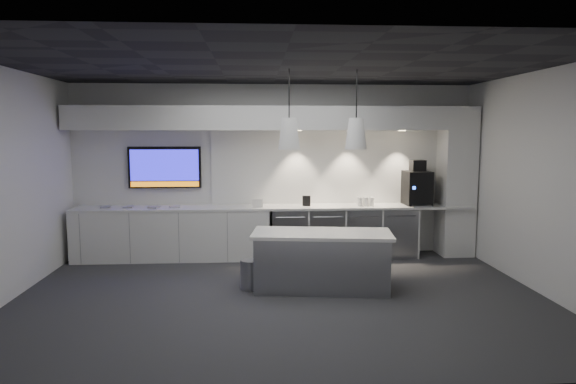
{
  "coord_description": "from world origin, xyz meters",
  "views": [
    {
      "loc": [
        -0.32,
        -6.57,
        2.17
      ],
      "look_at": [
        0.16,
        1.1,
        1.27
      ],
      "focal_mm": 32.0,
      "sensor_mm": 36.0,
      "label": 1
    }
  ],
  "objects": [
    {
      "name": "floor",
      "position": [
        0.0,
        0.0,
        0.0
      ],
      "size": [
        7.0,
        7.0,
        0.0
      ],
      "primitive_type": "plane",
      "color": "#303133",
      "rests_on": "ground"
    },
    {
      "name": "back_counter",
      "position": [
        0.0,
        2.17,
        0.88
      ],
      "size": [
        6.8,
        0.65,
        0.04
      ],
      "primitive_type": "cube",
      "color": "white",
      "rests_on": "left_base_cabinets"
    },
    {
      "name": "sign_white",
      "position": [
        -0.29,
        2.05,
        0.97
      ],
      "size": [
        0.18,
        0.03,
        0.14
      ],
      "primitive_type": "cube",
      "rotation": [
        0.0,
        0.0,
        -0.07
      ],
      "color": "white",
      "rests_on": "back_counter"
    },
    {
      "name": "pendant_left",
      "position": [
        0.13,
        0.31,
        2.15
      ],
      "size": [
        0.29,
        0.29,
        1.12
      ],
      "color": "white",
      "rests_on": "ceiling"
    },
    {
      "name": "wall_right",
      "position": [
        3.5,
        0.0,
        1.5
      ],
      "size": [
        0.0,
        7.0,
        7.0
      ],
      "primitive_type": "plane",
      "rotation": [
        1.57,
        0.0,
        -1.57
      ],
      "color": "white",
      "rests_on": "floor"
    },
    {
      "name": "wall_back",
      "position": [
        0.0,
        2.5,
        1.5
      ],
      "size": [
        7.0,
        0.0,
        7.0
      ],
      "primitive_type": "plane",
      "rotation": [
        1.57,
        0.0,
        0.0
      ],
      "color": "white",
      "rests_on": "floor"
    },
    {
      "name": "tray_a",
      "position": [
        -2.85,
        2.16,
        0.91
      ],
      "size": [
        0.17,
        0.17,
        0.02
      ],
      "primitive_type": "cube",
      "rotation": [
        0.0,
        0.0,
        0.07
      ],
      "color": "#999999",
      "rests_on": "back_counter"
    },
    {
      "name": "left_base_cabinets",
      "position": [
        -1.75,
        2.17,
        0.43
      ],
      "size": [
        3.3,
        0.63,
        0.86
      ],
      "primitive_type": "cube",
      "color": "white",
      "rests_on": "floor"
    },
    {
      "name": "ceiling",
      "position": [
        0.0,
        0.0,
        3.0
      ],
      "size": [
        7.0,
        7.0,
        0.0
      ],
      "primitive_type": "plane",
      "rotation": [
        3.14,
        0.0,
        0.0
      ],
      "color": "black",
      "rests_on": "wall_back"
    },
    {
      "name": "tray_c",
      "position": [
        -2.04,
        2.09,
        0.91
      ],
      "size": [
        0.2,
        0.2,
        0.02
      ],
      "primitive_type": "cube",
      "rotation": [
        0.0,
        0.0,
        -0.27
      ],
      "color": "#999999",
      "rests_on": "back_counter"
    },
    {
      "name": "tray_b",
      "position": [
        -2.48,
        2.16,
        0.91
      ],
      "size": [
        0.17,
        0.17,
        0.02
      ],
      "primitive_type": "cube",
      "rotation": [
        0.0,
        0.0,
        0.08
      ],
      "color": "#999999",
      "rests_on": "back_counter"
    },
    {
      "name": "soffit",
      "position": [
        0.0,
        2.2,
        2.4
      ],
      "size": [
        6.9,
        0.6,
        0.4
      ],
      "primitive_type": "cube",
      "color": "white",
      "rests_on": "wall_back"
    },
    {
      "name": "coffee_machine",
      "position": [
        2.5,
        2.2,
        1.22
      ],
      "size": [
        0.44,
        0.61,
        0.78
      ],
      "rotation": [
        0.0,
        0.0,
        0.02
      ],
      "color": "black",
      "rests_on": "back_counter"
    },
    {
      "name": "backsplash",
      "position": [
        1.2,
        2.48,
        1.55
      ],
      "size": [
        4.6,
        0.03,
        1.3
      ],
      "primitive_type": "cube",
      "color": "white",
      "rests_on": "wall_back"
    },
    {
      "name": "fridge_unit_b",
      "position": [
        0.88,
        2.17,
        0.42
      ],
      "size": [
        0.6,
        0.61,
        0.85
      ],
      "primitive_type": "cube",
      "color": "gray",
      "rests_on": "floor"
    },
    {
      "name": "fridge_unit_c",
      "position": [
        1.51,
        2.17,
        0.42
      ],
      "size": [
        0.6,
        0.61,
        0.85
      ],
      "primitive_type": "cube",
      "color": "gray",
      "rests_on": "floor"
    },
    {
      "name": "wall_tv",
      "position": [
        -1.9,
        2.45,
        1.56
      ],
      "size": [
        1.25,
        0.07,
        0.72
      ],
      "color": "black",
      "rests_on": "wall_back"
    },
    {
      "name": "sign_black",
      "position": [
        0.55,
        2.16,
        0.99
      ],
      "size": [
        0.14,
        0.05,
        0.18
      ],
      "primitive_type": "cube",
      "rotation": [
        0.0,
        0.0,
        -0.21
      ],
      "color": "black",
      "rests_on": "back_counter"
    },
    {
      "name": "wall_left",
      "position": [
        -3.5,
        0.0,
        1.5
      ],
      "size": [
        0.0,
        7.0,
        7.0
      ],
      "primitive_type": "plane",
      "rotation": [
        1.57,
        0.0,
        1.57
      ],
      "color": "white",
      "rests_on": "floor"
    },
    {
      "name": "pendant_right",
      "position": [
        1.03,
        0.31,
        2.15
      ],
      "size": [
        0.29,
        0.29,
        1.12
      ],
      "color": "white",
      "rests_on": "ceiling"
    },
    {
      "name": "fridge_unit_a",
      "position": [
        0.25,
        2.17,
        0.42
      ],
      "size": [
        0.6,
        0.61,
        0.85
      ],
      "primitive_type": "cube",
      "color": "gray",
      "rests_on": "floor"
    },
    {
      "name": "bin",
      "position": [
        -0.4,
        0.39,
        0.21
      ],
      "size": [
        0.38,
        0.38,
        0.41
      ],
      "primitive_type": "cylinder",
      "rotation": [
        0.0,
        0.0,
        -0.37
      ],
      "color": "gray",
      "rests_on": "floor"
    },
    {
      "name": "fridge_unit_d",
      "position": [
        2.14,
        2.17,
        0.42
      ],
      "size": [
        0.6,
        0.61,
        0.85
      ],
      "primitive_type": "cube",
      "color": "gray",
      "rests_on": "floor"
    },
    {
      "name": "cup_cluster",
      "position": [
        1.57,
        2.11,
        0.97
      ],
      "size": [
        0.28,
        0.18,
        0.15
      ],
      "primitive_type": null,
      "color": "white",
      "rests_on": "back_counter"
    },
    {
      "name": "column",
      "position": [
        3.2,
        2.2,
        1.3
      ],
      "size": [
        0.55,
        0.55,
        2.6
      ],
      "primitive_type": "cube",
      "color": "white",
      "rests_on": "floor"
    },
    {
      "name": "wall_front",
      "position": [
        0.0,
        -2.5,
        1.5
      ],
      "size": [
        7.0,
        0.0,
        7.0
      ],
      "primitive_type": "plane",
      "rotation": [
        -1.57,
        0.0,
        0.0
      ],
      "color": "white",
      "rests_on": "floor"
    },
    {
      "name": "tray_d",
      "position": [
        -1.7,
        2.11,
        0.91
      ],
      "size": [
        0.2,
        0.2,
        0.02
      ],
      "primitive_type": "cube",
      "rotation": [
        0.0,
        0.0,
        0.31
      ],
      "color": "#999999",
      "rests_on": "back_counter"
    },
    {
      "name": "island",
      "position": [
        0.58,
        0.31,
        0.41
      ],
      "size": [
        1.99,
        1.05,
        0.8
      ],
      "rotation": [
        0.0,
        0.0,
        -0.13
      ],
      "color": "gray",
      "rests_on": "floor"
    }
  ]
}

